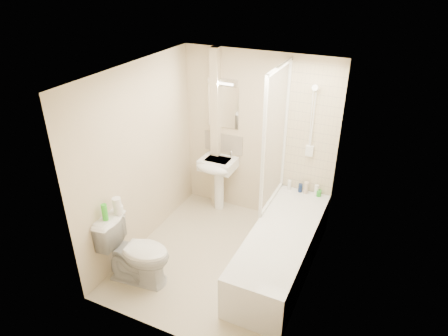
% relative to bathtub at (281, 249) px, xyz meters
% --- Properties ---
extents(floor, '(2.50, 2.50, 0.00)m').
position_rel_bathtub_xyz_m(floor, '(-0.75, -0.18, -0.29)').
color(floor, beige).
rests_on(floor, ground).
extents(wall_back, '(2.20, 0.02, 2.40)m').
position_rel_bathtub_xyz_m(wall_back, '(-0.75, 1.07, 0.91)').
color(wall_back, beige).
rests_on(wall_back, ground).
extents(wall_left, '(0.02, 2.50, 2.40)m').
position_rel_bathtub_xyz_m(wall_left, '(-1.85, -0.18, 0.91)').
color(wall_left, beige).
rests_on(wall_left, ground).
extents(wall_right, '(0.02, 2.50, 2.40)m').
position_rel_bathtub_xyz_m(wall_right, '(0.35, -0.18, 0.91)').
color(wall_right, beige).
rests_on(wall_right, ground).
extents(ceiling, '(2.20, 2.50, 0.02)m').
position_rel_bathtub_xyz_m(ceiling, '(-0.75, -0.18, 2.11)').
color(ceiling, white).
rests_on(ceiling, wall_back).
extents(tile_back, '(0.70, 0.01, 1.75)m').
position_rel_bathtub_xyz_m(tile_back, '(0.00, 1.06, 1.14)').
color(tile_back, beige).
rests_on(tile_back, wall_back).
extents(tile_right, '(0.01, 2.10, 1.75)m').
position_rel_bathtub_xyz_m(tile_right, '(0.34, 0.00, 1.14)').
color(tile_right, beige).
rests_on(tile_right, wall_right).
extents(pipe_boxing, '(0.12, 0.12, 2.40)m').
position_rel_bathtub_xyz_m(pipe_boxing, '(-1.37, 1.01, 0.91)').
color(pipe_boxing, beige).
rests_on(pipe_boxing, ground).
extents(splashback, '(0.60, 0.02, 0.30)m').
position_rel_bathtub_xyz_m(splashback, '(-1.27, 1.06, 0.74)').
color(splashback, beige).
rests_on(splashback, wall_back).
extents(mirror, '(0.46, 0.01, 0.60)m').
position_rel_bathtub_xyz_m(mirror, '(-1.27, 1.06, 1.29)').
color(mirror, white).
rests_on(mirror, wall_back).
extents(strip_light, '(0.42, 0.07, 0.07)m').
position_rel_bathtub_xyz_m(strip_light, '(-1.27, 1.03, 1.66)').
color(strip_light, silver).
rests_on(strip_light, wall_back).
extents(bathtub, '(0.70, 2.10, 0.55)m').
position_rel_bathtub_xyz_m(bathtub, '(0.00, 0.00, 0.00)').
color(bathtub, white).
rests_on(bathtub, ground).
extents(shower_screen, '(0.04, 0.92, 1.80)m').
position_rel_bathtub_xyz_m(shower_screen, '(-0.35, 0.62, 1.16)').
color(shower_screen, white).
rests_on(shower_screen, bathtub).
extents(shower_fixture, '(0.10, 0.16, 0.99)m').
position_rel_bathtub_xyz_m(shower_fixture, '(-0.00, 1.01, 1.26)').
color(shower_fixture, white).
rests_on(shower_fixture, wall_back).
extents(pedestal_sink, '(0.50, 0.47, 0.97)m').
position_rel_bathtub_xyz_m(pedestal_sink, '(-1.27, 0.83, 0.39)').
color(pedestal_sink, white).
rests_on(pedestal_sink, ground).
extents(bottle_white_a, '(0.05, 0.05, 0.14)m').
position_rel_bathtub_xyz_m(bottle_white_a, '(-0.22, 0.98, 0.33)').
color(bottle_white_a, white).
rests_on(bottle_white_a, bathtub).
extents(bottle_blue, '(0.06, 0.06, 0.12)m').
position_rel_bathtub_xyz_m(bottle_blue, '(-0.06, 0.98, 0.32)').
color(bottle_blue, navy).
rests_on(bottle_blue, bathtub).
extents(bottle_cream, '(0.07, 0.07, 0.17)m').
position_rel_bathtub_xyz_m(bottle_cream, '(0.02, 0.98, 0.34)').
color(bottle_cream, beige).
rests_on(bottle_cream, bathtub).
extents(bottle_white_b, '(0.05, 0.05, 0.16)m').
position_rel_bathtub_xyz_m(bottle_white_b, '(0.16, 0.98, 0.34)').
color(bottle_white_b, white).
rests_on(bottle_white_b, bathtub).
extents(bottle_green, '(0.07, 0.07, 0.09)m').
position_rel_bathtub_xyz_m(bottle_green, '(0.20, 0.98, 0.30)').
color(bottle_green, green).
rests_on(bottle_green, bathtub).
extents(toilet, '(0.66, 0.92, 0.82)m').
position_rel_bathtub_xyz_m(toilet, '(-1.47, -0.90, 0.12)').
color(toilet, white).
rests_on(toilet, ground).
extents(toilet_roll_lower, '(0.11, 0.11, 0.10)m').
position_rel_bathtub_xyz_m(toilet_roll_lower, '(-1.72, -0.82, 0.58)').
color(toilet_roll_lower, white).
rests_on(toilet_roll_lower, toilet).
extents(toilet_roll_upper, '(0.10, 0.10, 0.11)m').
position_rel_bathtub_xyz_m(toilet_roll_upper, '(-1.72, -0.83, 0.69)').
color(toilet_roll_upper, white).
rests_on(toilet_roll_upper, toilet_roll_lower).
extents(green_bottle, '(0.06, 0.06, 0.20)m').
position_rel_bathtub_xyz_m(green_bottle, '(-1.77, -0.99, 0.64)').
color(green_bottle, green).
rests_on(green_bottle, toilet).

